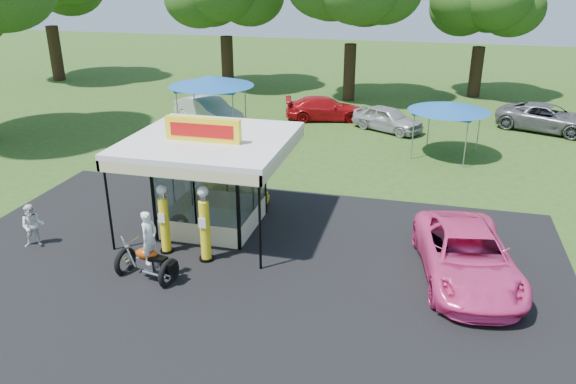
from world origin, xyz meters
The scene contains 17 objects.
ground centered at (0.00, 0.00, 0.00)m, with size 120.00×120.00×0.00m, color #2A4917.
asphalt_apron centered at (0.00, 2.00, 0.02)m, with size 20.00×14.00×0.04m, color black.
gas_station_kiosk centered at (-2.00, 4.99, 1.78)m, with size 5.40×5.40×4.18m.
gas_pump_left centered at (-2.78, 2.76, 1.15)m, with size 0.45×0.45×2.40m.
gas_pump_right centered at (-1.30, 2.57, 1.23)m, with size 0.48×0.48×2.57m.
motorcycle centered at (-2.49, 1.08, 0.91)m, with size 2.04×1.25×2.33m.
spare_tires centered at (-2.99, 4.29, 0.32)m, with size 0.82×0.61×0.66m.
kiosk_car centered at (-2.00, 7.20, 0.48)m, with size 1.13×2.82×0.96m, color yellow.
pink_sedan centered at (6.68, 3.46, 0.78)m, with size 2.58×5.60×1.56m, color #FA4494.
spectator_west centered at (-7.26, 2.06, 0.76)m, with size 0.74×0.58×1.52m, color white.
bg_car_a centered at (-7.47, 18.13, 0.81)m, with size 1.70×4.89×1.61m, color silver.
bg_car_b centered at (-0.97, 20.87, 0.70)m, with size 1.95×4.79×1.39m, color #B00D12.
bg_car_c centered at (2.94, 19.34, 0.70)m, with size 1.66×4.12×1.41m, color #A4A3A7.
bg_car_d centered at (11.73, 21.56, 0.76)m, with size 2.51×5.45×1.51m, color #5C5C5E.
tent_west centered at (-6.44, 16.32, 2.94)m, with size 4.65×4.65×3.25m.
tent_east centered at (6.10, 15.46, 2.48)m, with size 3.92×3.92×2.74m.
oak_far_d centered at (8.15, 29.98, 6.19)m, with size 8.16×8.16×9.71m.
Camera 1 is at (5.18, -12.17, 8.86)m, focal length 35.00 mm.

